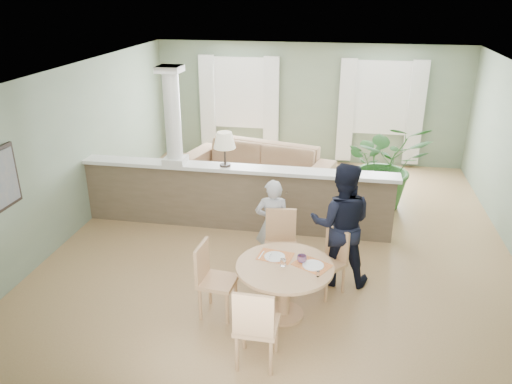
% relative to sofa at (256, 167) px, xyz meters
% --- Properties ---
extents(ground, '(8.00, 8.00, 0.00)m').
position_rel_sofa_xyz_m(ground, '(0.87, -2.08, -0.44)').
color(ground, tan).
rests_on(ground, ground).
extents(room_shell, '(7.02, 8.02, 2.71)m').
position_rel_sofa_xyz_m(room_shell, '(0.84, -1.45, 1.37)').
color(room_shell, gray).
rests_on(room_shell, ground).
extents(pony_wall, '(5.32, 0.38, 2.70)m').
position_rel_sofa_xyz_m(pony_wall, '(-0.12, -1.88, 0.27)').
color(pony_wall, brown).
rests_on(pony_wall, ground).
extents(sofa, '(3.20, 1.87, 0.88)m').
position_rel_sofa_xyz_m(sofa, '(0.00, 0.00, 0.00)').
color(sofa, '#8C6A4C').
rests_on(sofa, ground).
extents(houseplant, '(1.68, 1.51, 1.65)m').
position_rel_sofa_xyz_m(houseplant, '(2.50, -0.50, 0.39)').
color(houseplant, '#295C25').
rests_on(houseplant, ground).
extents(dining_table, '(1.19, 1.19, 0.81)m').
position_rel_sofa_xyz_m(dining_table, '(1.11, -4.17, 0.13)').
color(dining_table, tan).
rests_on(dining_table, ground).
extents(chair_far_boy, '(0.50, 0.50, 0.99)m').
position_rel_sofa_xyz_m(chair_far_boy, '(0.93, -3.26, 0.11)').
color(chair_far_boy, tan).
rests_on(chair_far_boy, ground).
extents(chair_far_man, '(0.57, 0.57, 0.90)m').
position_rel_sofa_xyz_m(chair_far_man, '(1.64, -3.51, 0.06)').
color(chair_far_man, tan).
rests_on(chair_far_man, ground).
extents(chair_near, '(0.46, 0.46, 1.00)m').
position_rel_sofa_xyz_m(chair_near, '(0.92, -5.14, 0.11)').
color(chair_near, tan).
rests_on(chair_near, ground).
extents(chair_side, '(0.47, 0.47, 0.96)m').
position_rel_sofa_xyz_m(chair_side, '(0.21, -4.28, 0.09)').
color(chair_side, tan).
rests_on(chair_side, ground).
extents(child_person, '(0.55, 0.41, 1.36)m').
position_rel_sofa_xyz_m(child_person, '(0.78, -3.02, 0.24)').
color(child_person, '#A6A5AB').
rests_on(child_person, ground).
extents(man_person, '(0.86, 0.68, 1.74)m').
position_rel_sofa_xyz_m(man_person, '(1.74, -3.24, 0.43)').
color(man_person, black).
rests_on(man_person, ground).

